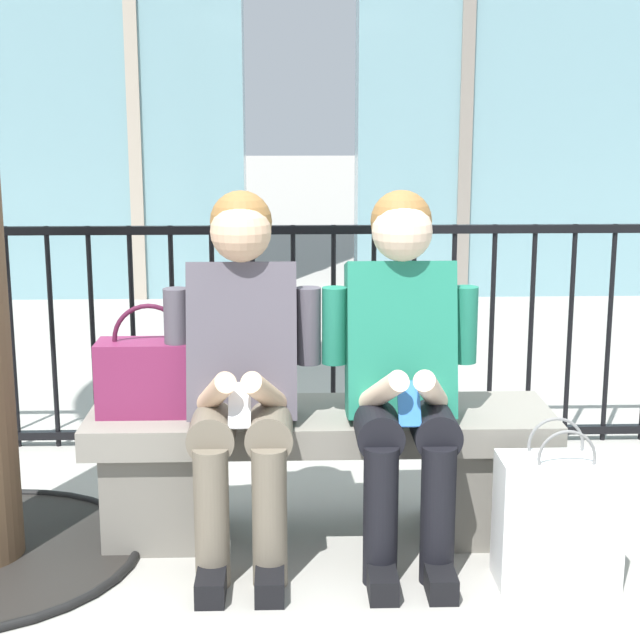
# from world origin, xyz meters

# --- Properties ---
(ground_plane) EXTENTS (60.00, 60.00, 0.00)m
(ground_plane) POSITION_xyz_m (0.00, 0.00, 0.00)
(ground_plane) COLOR #9E9B93
(stone_bench) EXTENTS (1.60, 0.44, 0.45)m
(stone_bench) POSITION_xyz_m (0.00, 0.00, 0.27)
(stone_bench) COLOR gray
(stone_bench) RESTS_ON ground
(seated_person_with_phone) EXTENTS (0.52, 0.66, 1.21)m
(seated_person_with_phone) POSITION_xyz_m (-0.26, -0.13, 0.65)
(seated_person_with_phone) COLOR #6B6051
(seated_person_with_phone) RESTS_ON ground
(seated_person_companion) EXTENTS (0.52, 0.66, 1.21)m
(seated_person_companion) POSITION_xyz_m (0.26, -0.13, 0.65)
(seated_person_companion) COLOR black
(seated_person_companion) RESTS_ON ground
(handbag_on_bench) EXTENTS (0.36, 0.16, 0.38)m
(handbag_on_bench) POSITION_xyz_m (-0.58, -0.01, 0.59)
(handbag_on_bench) COLOR #7A234C
(handbag_on_bench) RESTS_ON stone_bench
(shopping_bag) EXTENTS (0.38, 0.18, 0.52)m
(shopping_bag) POSITION_xyz_m (0.73, -0.39, 0.21)
(shopping_bag) COLOR white
(shopping_bag) RESTS_ON ground
(plaza_railing) EXTENTS (7.21, 0.04, 0.98)m
(plaza_railing) POSITION_xyz_m (0.00, 0.96, 0.50)
(plaza_railing) COLOR black
(plaza_railing) RESTS_ON ground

